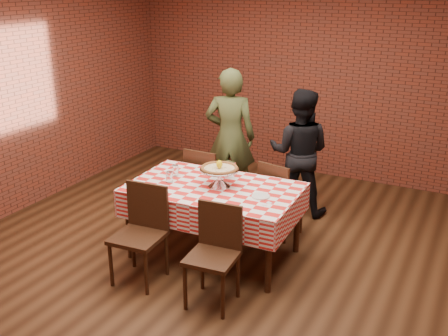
{
  "coord_description": "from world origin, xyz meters",
  "views": [
    {
      "loc": [
        2.22,
        -4.08,
        2.71
      ],
      "look_at": [
        -0.05,
        0.31,
        0.92
      ],
      "focal_mm": 42.13,
      "sensor_mm": 36.0,
      "label": 1
    }
  ],
  "objects_px": {
    "pizza": "(219,169)",
    "water_glass_right": "(175,170)",
    "chair_near_right": "(212,258)",
    "diner_black": "(299,152)",
    "chair_far_left": "(208,183)",
    "table": "(214,221)",
    "diner_olive": "(230,137)",
    "condiment_caddy": "(229,169)",
    "chair_near_left": "(138,237)",
    "water_glass_left": "(169,177)",
    "pizza_stand": "(219,178)",
    "chair_far_right": "(281,198)"
  },
  "relations": [
    {
      "from": "water_glass_right",
      "to": "diner_black",
      "type": "relative_size",
      "value": 0.07
    },
    {
      "from": "diner_black",
      "to": "chair_far_left",
      "type": "bearing_deg",
      "value": 28.28
    },
    {
      "from": "pizza",
      "to": "water_glass_left",
      "type": "distance_m",
      "value": 0.53
    },
    {
      "from": "pizza",
      "to": "chair_near_left",
      "type": "xyz_separation_m",
      "value": [
        -0.43,
        -0.8,
        -0.48
      ]
    },
    {
      "from": "pizza",
      "to": "chair_far_left",
      "type": "bearing_deg",
      "value": 126.55
    },
    {
      "from": "pizza",
      "to": "water_glass_right",
      "type": "bearing_deg",
      "value": 175.07
    },
    {
      "from": "chair_near_left",
      "to": "diner_black",
      "type": "relative_size",
      "value": 0.6
    },
    {
      "from": "pizza_stand",
      "to": "water_glass_left",
      "type": "xyz_separation_m",
      "value": [
        -0.5,
        -0.14,
        -0.03
      ]
    },
    {
      "from": "pizza",
      "to": "diner_black",
      "type": "bearing_deg",
      "value": 75.86
    },
    {
      "from": "water_glass_left",
      "to": "pizza",
      "type": "bearing_deg",
      "value": 15.95
    },
    {
      "from": "water_glass_right",
      "to": "chair_far_left",
      "type": "height_order",
      "value": "chair_far_left"
    },
    {
      "from": "chair_near_left",
      "to": "chair_far_right",
      "type": "xyz_separation_m",
      "value": [
        0.82,
        1.51,
        -0.03
      ]
    },
    {
      "from": "water_glass_left",
      "to": "chair_far_left",
      "type": "relative_size",
      "value": 0.13
    },
    {
      "from": "chair_near_right",
      "to": "pizza",
      "type": "bearing_deg",
      "value": 108.88
    },
    {
      "from": "water_glass_left",
      "to": "chair_near_left",
      "type": "distance_m",
      "value": 0.75
    },
    {
      "from": "table",
      "to": "chair_near_left",
      "type": "xyz_separation_m",
      "value": [
        -0.39,
        -0.76,
        0.08
      ]
    },
    {
      "from": "diner_olive",
      "to": "diner_black",
      "type": "distance_m",
      "value": 0.88
    },
    {
      "from": "pizza",
      "to": "chair_near_right",
      "type": "bearing_deg",
      "value": -66.42
    },
    {
      "from": "diner_olive",
      "to": "condiment_caddy",
      "type": "bearing_deg",
      "value": 98.07
    },
    {
      "from": "diner_black",
      "to": "condiment_caddy",
      "type": "bearing_deg",
      "value": 61.38
    },
    {
      "from": "pizza_stand",
      "to": "table",
      "type": "bearing_deg",
      "value": -136.21
    },
    {
      "from": "diner_black",
      "to": "water_glass_right",
      "type": "bearing_deg",
      "value": 46.96
    },
    {
      "from": "chair_far_right",
      "to": "pizza",
      "type": "bearing_deg",
      "value": 73.69
    },
    {
      "from": "chair_near_left",
      "to": "diner_black",
      "type": "bearing_deg",
      "value": 66.21
    },
    {
      "from": "pizza_stand",
      "to": "water_glass_right",
      "type": "relative_size",
      "value": 3.55
    },
    {
      "from": "pizza",
      "to": "water_glass_left",
      "type": "height_order",
      "value": "pizza"
    },
    {
      "from": "table",
      "to": "condiment_caddy",
      "type": "bearing_deg",
      "value": 89.53
    },
    {
      "from": "diner_olive",
      "to": "diner_black",
      "type": "xyz_separation_m",
      "value": [
        0.87,
        0.1,
        -0.1
      ]
    },
    {
      "from": "water_glass_left",
      "to": "chair_far_right",
      "type": "bearing_deg",
      "value": 44.01
    },
    {
      "from": "chair_far_left",
      "to": "condiment_caddy",
      "type": "bearing_deg",
      "value": 139.62
    },
    {
      "from": "table",
      "to": "chair_near_left",
      "type": "distance_m",
      "value": 0.86
    },
    {
      "from": "table",
      "to": "diner_olive",
      "type": "bearing_deg",
      "value": 110.0
    },
    {
      "from": "chair_far_left",
      "to": "pizza",
      "type": "bearing_deg",
      "value": 127.29
    },
    {
      "from": "pizza",
      "to": "chair_far_left",
      "type": "height_order",
      "value": "pizza"
    },
    {
      "from": "table",
      "to": "diner_black",
      "type": "xyz_separation_m",
      "value": [
        0.39,
        1.42,
        0.39
      ]
    },
    {
      "from": "pizza_stand",
      "to": "condiment_caddy",
      "type": "bearing_deg",
      "value": 98.01
    },
    {
      "from": "pizza_stand",
      "to": "chair_near_left",
      "type": "relative_size",
      "value": 0.43
    },
    {
      "from": "condiment_caddy",
      "to": "diner_black",
      "type": "height_order",
      "value": "diner_black"
    },
    {
      "from": "chair_near_left",
      "to": "diner_black",
      "type": "xyz_separation_m",
      "value": [
        0.78,
        2.17,
        0.3
      ]
    },
    {
      "from": "pizza",
      "to": "condiment_caddy",
      "type": "xyz_separation_m",
      "value": [
        -0.04,
        0.29,
        -0.11
      ]
    },
    {
      "from": "chair_far_left",
      "to": "chair_near_right",
      "type": "bearing_deg",
      "value": 120.78
    },
    {
      "from": "chair_near_left",
      "to": "chair_far_right",
      "type": "distance_m",
      "value": 1.72
    },
    {
      "from": "pizza",
      "to": "water_glass_right",
      "type": "distance_m",
      "value": 0.56
    },
    {
      "from": "chair_near_left",
      "to": "diner_olive",
      "type": "distance_m",
      "value": 2.12
    },
    {
      "from": "condiment_caddy",
      "to": "chair_near_left",
      "type": "xyz_separation_m",
      "value": [
        -0.39,
        -1.08,
        -0.38
      ]
    },
    {
      "from": "chair_far_right",
      "to": "chair_far_left",
      "type": "bearing_deg",
      "value": 12.73
    },
    {
      "from": "pizza",
      "to": "chair_far_left",
      "type": "relative_size",
      "value": 0.42
    },
    {
      "from": "pizza_stand",
      "to": "diner_black",
      "type": "xyz_separation_m",
      "value": [
        0.35,
        1.37,
        -0.09
      ]
    },
    {
      "from": "pizza",
      "to": "diner_black",
      "type": "relative_size",
      "value": 0.24
    },
    {
      "from": "water_glass_left",
      "to": "diner_olive",
      "type": "relative_size",
      "value": 0.07
    }
  ]
}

